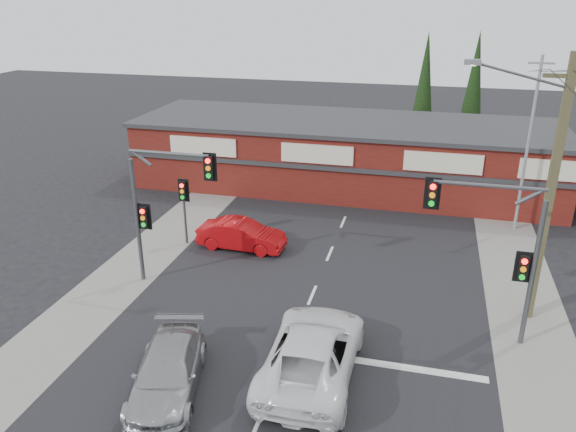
% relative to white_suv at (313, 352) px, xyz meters
% --- Properties ---
extents(ground, '(120.00, 120.00, 0.00)m').
position_rel_white_suv_xyz_m(ground, '(-1.07, 2.57, -0.86)').
color(ground, black).
rests_on(ground, ground).
extents(road_strip, '(14.00, 70.00, 0.01)m').
position_rel_white_suv_xyz_m(road_strip, '(-1.07, 7.57, -0.85)').
color(road_strip, black).
rests_on(road_strip, ground).
extents(verge_left, '(3.00, 70.00, 0.02)m').
position_rel_white_suv_xyz_m(verge_left, '(-9.57, 7.57, -0.85)').
color(verge_left, gray).
rests_on(verge_left, ground).
extents(verge_right, '(3.00, 70.00, 0.02)m').
position_rel_white_suv_xyz_m(verge_right, '(7.43, 7.57, -0.85)').
color(verge_right, gray).
rests_on(verge_right, ground).
extents(stop_line, '(6.50, 0.35, 0.01)m').
position_rel_white_suv_xyz_m(stop_line, '(2.43, 1.07, -0.84)').
color(stop_line, silver).
rests_on(stop_line, ground).
extents(white_suv, '(2.87, 6.18, 1.71)m').
position_rel_white_suv_xyz_m(white_suv, '(0.00, 0.00, 0.00)').
color(white_suv, white).
rests_on(white_suv, ground).
extents(silver_suv, '(3.12, 5.23, 1.42)m').
position_rel_white_suv_xyz_m(silver_suv, '(-4.23, -1.98, -0.15)').
color(silver_suv, '#999C9E').
rests_on(silver_suv, ground).
extents(red_sedan, '(4.37, 1.69, 1.42)m').
position_rel_white_suv_xyz_m(red_sedan, '(-5.40, 8.70, -0.15)').
color(red_sedan, '#B30B0E').
rests_on(red_sedan, ground).
extents(lane_dashes, '(0.12, 38.43, 0.01)m').
position_rel_white_suv_xyz_m(lane_dashes, '(-1.07, 2.98, -0.84)').
color(lane_dashes, silver).
rests_on(lane_dashes, ground).
extents(shop_building, '(27.30, 8.40, 4.22)m').
position_rel_white_suv_xyz_m(shop_building, '(-2.06, 19.55, 1.28)').
color(shop_building, '#531510').
rests_on(shop_building, ground).
extents(conifer_near, '(1.80, 1.80, 9.25)m').
position_rel_white_suv_xyz_m(conifer_near, '(2.43, 26.57, 4.62)').
color(conifer_near, '#2D2116').
rests_on(conifer_near, ground).
extents(conifer_far, '(1.80, 1.80, 9.25)m').
position_rel_white_suv_xyz_m(conifer_far, '(5.93, 28.57, 4.62)').
color(conifer_far, '#2D2116').
rests_on(conifer_far, ground).
extents(traffic_mast_left, '(3.77, 0.27, 5.97)m').
position_rel_white_suv_xyz_m(traffic_mast_left, '(-7.50, 4.57, 3.07)').
color(traffic_mast_left, '#47494C').
rests_on(traffic_mast_left, ground).
extents(traffic_mast_right, '(3.96, 0.27, 5.97)m').
position_rel_white_suv_xyz_m(traffic_mast_right, '(5.79, 3.57, 3.09)').
color(traffic_mast_right, '#47494C').
rests_on(traffic_mast_right, ground).
extents(pedestal_signal, '(0.55, 0.27, 3.38)m').
position_rel_white_suv_xyz_m(pedestal_signal, '(-8.27, 8.57, 1.55)').
color(pedestal_signal, '#47494C').
rests_on(pedestal_signal, ground).
extents(utility_pole, '(4.38, 0.59, 10.00)m').
position_rel_white_suv_xyz_m(utility_pole, '(7.29, 5.55, 4.54)').
color(utility_pole, brown).
rests_on(utility_pole, ground).
extents(steel_pole, '(1.20, 0.16, 9.00)m').
position_rel_white_suv_xyz_m(steel_pole, '(7.93, 14.57, 3.85)').
color(steel_pole, gray).
rests_on(steel_pole, ground).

